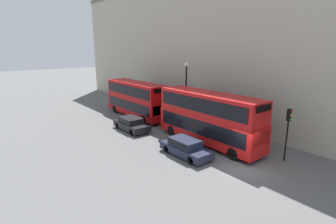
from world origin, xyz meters
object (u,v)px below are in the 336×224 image
car_dark_sedan (186,147)px  traffic_light (288,124)px  bus_second_in_queue (136,98)px  pedestrian (175,113)px  bus_leading (209,116)px  car_hatchback (131,123)px

car_dark_sedan → traffic_light: traffic_light is taller
bus_second_in_queue → pedestrian: 5.27m
bus_leading → bus_second_in_queue: 12.01m
bus_leading → pedestrian: bus_leading is taller
bus_second_in_queue → pedestrian: bearing=-57.4°
car_dark_sedan → traffic_light: size_ratio=1.11×
bus_leading → car_dark_sedan: bearing=-166.9°
car_hatchback → pedestrian: 6.12m
bus_leading → traffic_light: (1.84, -6.22, 0.40)m
car_hatchback → traffic_light: bearing=-69.2°
car_dark_sedan → car_hatchback: size_ratio=1.01×
car_dark_sedan → bus_leading: bearing=13.1°
bus_second_in_queue → pedestrian: size_ratio=5.59×
car_dark_sedan → pedestrian: bearing=54.4°
car_dark_sedan → car_hatchback: bearing=90.0°
bus_leading → bus_second_in_queue: (0.00, 12.01, -0.15)m
car_dark_sedan → car_hatchback: car_dark_sedan is taller
bus_leading → traffic_light: bus_leading is taller
traffic_light → bus_leading: bearing=106.5°
bus_leading → car_dark_sedan: (-3.40, -0.79, -1.78)m
bus_second_in_queue → car_dark_sedan: size_ratio=2.26×
car_dark_sedan → car_hatchback: 8.38m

